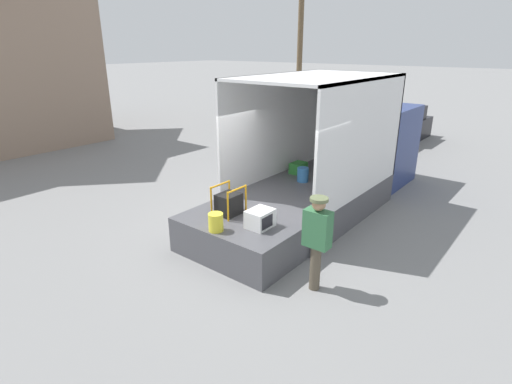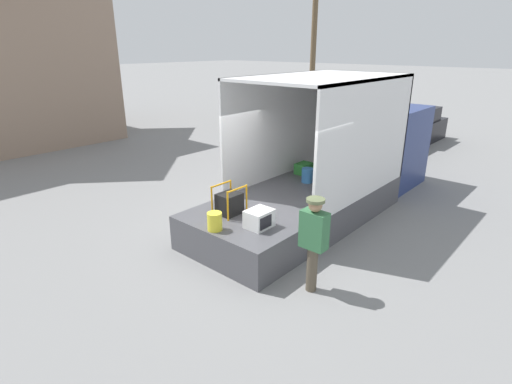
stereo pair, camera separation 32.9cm
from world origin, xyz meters
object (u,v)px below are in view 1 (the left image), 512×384
Objects in this scene: worker_person at (317,235)px; utility_pole at (300,49)px; portable_generator at (229,203)px; microwave at (260,219)px; box_truck at (347,158)px; orange_bucket at (216,222)px; pickup_truck_black at (392,128)px.

worker_person is 16.11m from utility_pole.
portable_generator is at bearing -152.33° from utility_pole.
microwave is 15.34m from utility_pole.
box_truck is 3.82× the size of worker_person.
portable_generator is 0.08× the size of utility_pole.
microwave is 1.29m from worker_person.
utility_pole is (13.01, 7.63, 2.83)m from microwave.
microwave and orange_bucket have the same top height.
portable_generator is (-4.38, 0.36, -0.05)m from box_truck.
microwave is (-4.48, -0.50, -0.10)m from box_truck.
worker_person is at bearing -96.43° from portable_generator.
utility_pole reaches higher than worker_person.
pickup_truck_black is (12.01, 1.30, -0.28)m from orange_bucket.
pickup_truck_black is at bearing 4.90° from portable_generator.
portable_generator is at bearing 24.39° from orange_bucket.
utility_pole is at bearing 34.10° from worker_person.
portable_generator is (0.10, 0.86, 0.06)m from microwave.
worker_person reaches higher than portable_generator.
worker_person reaches higher than pickup_truck_black.
worker_person is (0.49, -1.80, 0.12)m from orange_bucket.
worker_person is at bearing -164.94° from pickup_truck_black.
orange_bucket is at bearing -152.50° from utility_pole.
worker_person is (-0.24, -2.13, 0.06)m from portable_generator.
microwave is at bearing -96.64° from portable_generator.
portable_generator is 2.15m from worker_person.
box_truck is 18.75× the size of orange_bucket.
utility_pole is at bearing 27.50° from orange_bucket.
pickup_truck_black is at bearing 15.06° from worker_person.
orange_bucket is 0.20× the size of worker_person.
orange_bucket is at bearing 179.68° from box_truck.
orange_bucket is (-0.73, -0.33, -0.06)m from portable_generator.
pickup_truck_black is (11.52, 3.10, -0.40)m from worker_person.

